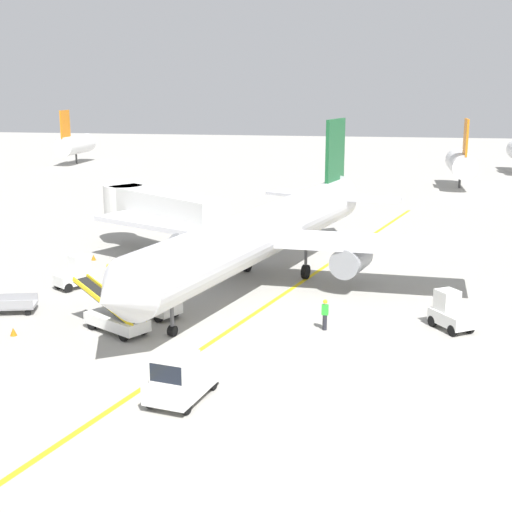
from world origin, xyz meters
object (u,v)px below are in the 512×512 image
object	(u,v)px
pushback_tug	(180,378)
safety_cone_nose_left	(94,257)
jet_bridge	(155,207)
baggage_tug_by_cargo_door	(450,312)
belt_loader_aft_hold	(115,318)
airliner	(267,230)
ground_crew_marshaller	(325,314)
safety_cone_nose_right	(13,332)
baggage_tug_near_wing	(76,274)
belt_loader_forward_hold	(148,301)
baggage_cart_loaded	(11,305)

from	to	relation	value
pushback_tug	safety_cone_nose_left	bearing A→B (deg)	120.36
jet_bridge	baggage_tug_by_cargo_door	bearing A→B (deg)	-34.76
baggage_tug_by_cargo_door	belt_loader_aft_hold	bearing A→B (deg)	-168.68
airliner	pushback_tug	world-z (taller)	airliner
jet_bridge	belt_loader_aft_hold	world-z (taller)	jet_bridge
safety_cone_nose_left	belt_loader_aft_hold	bearing A→B (deg)	-63.49
pushback_tug	ground_crew_marshaller	bearing A→B (deg)	61.86
baggage_tug_by_cargo_door	safety_cone_nose_right	distance (m)	23.14
airliner	baggage_tug_near_wing	size ratio (longest dim) A/B	12.82
airliner	belt_loader_forward_hold	distance (m)	10.39
airliner	safety_cone_nose_right	bearing A→B (deg)	-131.22
belt_loader_aft_hold	pushback_tug	bearing A→B (deg)	-52.94
airliner	safety_cone_nose_right	size ratio (longest dim) A/B	79.09
belt_loader_forward_hold	baggage_cart_loaded	xyz separation A→B (m)	(-7.92, -1.10, -0.31)
safety_cone_nose_left	baggage_cart_loaded	bearing A→B (deg)	-89.03
belt_loader_forward_hold	belt_loader_aft_hold	size ratio (longest dim) A/B	1.01
airliner	belt_loader_forward_hold	world-z (taller)	airliner
baggage_tug_near_wing	pushback_tug	bearing A→B (deg)	-53.43
belt_loader_forward_hold	baggage_tug_by_cargo_door	bearing A→B (deg)	1.34
pushback_tug	ground_crew_marshaller	distance (m)	11.08
belt_loader_aft_hold	safety_cone_nose_right	distance (m)	5.32
baggage_cart_loaded	safety_cone_nose_right	world-z (taller)	baggage_cart_loaded
baggage_tug_near_wing	baggage_cart_loaded	distance (m)	5.81
baggage_tug_by_cargo_door	belt_loader_aft_hold	xyz separation A→B (m)	(-17.51, -3.51, -0.15)
pushback_tug	baggage_tug_by_cargo_door	distance (m)	16.18
ground_crew_marshaller	baggage_cart_loaded	bearing A→B (deg)	-179.40
safety_cone_nose_left	belt_loader_forward_hold	bearing A→B (deg)	-54.94
jet_bridge	belt_loader_forward_hold	world-z (taller)	jet_bridge
pushback_tug	belt_loader_aft_hold	bearing A→B (deg)	127.06
baggage_tug_by_cargo_door	safety_cone_nose_right	bearing A→B (deg)	-167.47
airliner	baggage_tug_by_cargo_door	bearing A→B (deg)	-35.57
pushback_tug	baggage_cart_loaded	size ratio (longest dim) A/B	1.02
baggage_tug_by_cargo_door	ground_crew_marshaller	bearing A→B (deg)	-168.79
airliner	pushback_tug	distance (m)	19.23
airliner	baggage_tug_by_cargo_door	xyz separation A→B (m)	(11.18, -8.00, -2.49)
jet_bridge	safety_cone_nose_right	distance (m)	19.95
belt_loader_aft_hold	belt_loader_forward_hold	bearing A→B (deg)	75.57
baggage_cart_loaded	baggage_tug_by_cargo_door	bearing A→B (deg)	3.47
baggage_cart_loaded	safety_cone_nose_right	xyz separation A→B (m)	(2.05, -3.52, -0.25)
baggage_tug_near_wing	baggage_cart_loaded	xyz separation A→B (m)	(-1.59, -5.57, -0.46)
pushback_tug	safety_cone_nose_right	size ratio (longest dim) A/B	8.87
baggage_tug_by_cargo_door	ground_crew_marshaller	xyz separation A→B (m)	(-6.57, -1.30, -0.02)
jet_bridge	safety_cone_nose_right	bearing A→B (deg)	-94.52
belt_loader_aft_hold	safety_cone_nose_left	xyz separation A→B (m)	(-7.34, 14.71, -0.56)
jet_bridge	pushback_tug	world-z (taller)	jet_bridge
pushback_tug	safety_cone_nose_left	size ratio (longest dim) A/B	8.87
belt_loader_aft_hold	baggage_cart_loaded	world-z (taller)	belt_loader_aft_hold
belt_loader_aft_hold	ground_crew_marshaller	distance (m)	11.16
baggage_tug_near_wing	belt_loader_aft_hold	distance (m)	9.38
pushback_tug	safety_cone_nose_right	world-z (taller)	pushback_tug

